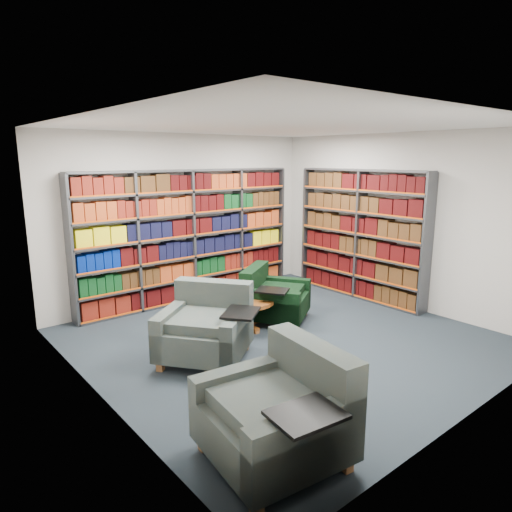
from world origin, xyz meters
TOP-DOWN VIEW (x-y plane):
  - room_shell at (0.00, 0.00)m, footprint 5.02×5.02m
  - bookshelf_back at (0.00, 2.34)m, footprint 4.00×0.28m
  - bookshelf_right at (2.34, 0.60)m, footprint 0.28×2.50m
  - chair_teal_left at (-1.10, 0.20)m, footprint 1.38×1.39m
  - chair_green_right at (0.35, 0.68)m, footprint 1.22×1.22m
  - chair_teal_front at (-1.70, -1.82)m, footprint 1.14×1.27m
  - coffee_table at (-0.17, 0.70)m, footprint 0.93×0.93m

SIDE VIEW (x-z plane):
  - chair_green_right at x=0.35m, z-range -0.08..0.73m
  - coffee_table at x=-0.17m, z-range 0.02..0.68m
  - chair_teal_left at x=-1.10m, z-range -0.09..0.81m
  - chair_teal_front at x=-1.70m, z-range -0.09..0.84m
  - bookshelf_back at x=0.00m, z-range 0.00..2.20m
  - bookshelf_right at x=2.34m, z-range 0.00..2.20m
  - room_shell at x=0.00m, z-range -0.01..2.81m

